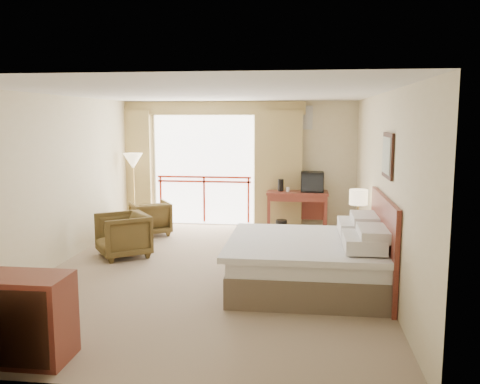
# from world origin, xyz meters

# --- Properties ---
(floor) EXTENTS (7.00, 7.00, 0.00)m
(floor) POSITION_xyz_m (0.00, 0.00, 0.00)
(floor) COLOR #8E785E
(floor) RESTS_ON ground
(ceiling) EXTENTS (7.00, 7.00, 0.00)m
(ceiling) POSITION_xyz_m (0.00, 0.00, 2.70)
(ceiling) COLOR white
(ceiling) RESTS_ON wall_back
(wall_back) EXTENTS (5.00, 0.00, 5.00)m
(wall_back) POSITION_xyz_m (0.00, 3.50, 1.35)
(wall_back) COLOR beige
(wall_back) RESTS_ON ground
(wall_front) EXTENTS (5.00, 0.00, 5.00)m
(wall_front) POSITION_xyz_m (0.00, -3.50, 1.35)
(wall_front) COLOR beige
(wall_front) RESTS_ON ground
(wall_left) EXTENTS (0.00, 7.00, 7.00)m
(wall_left) POSITION_xyz_m (-2.50, 0.00, 1.35)
(wall_left) COLOR beige
(wall_left) RESTS_ON ground
(wall_right) EXTENTS (0.00, 7.00, 7.00)m
(wall_right) POSITION_xyz_m (2.50, 0.00, 1.35)
(wall_right) COLOR beige
(wall_right) RESTS_ON ground
(balcony_door) EXTENTS (2.40, 0.00, 2.40)m
(balcony_door) POSITION_xyz_m (-0.80, 3.48, 1.20)
(balcony_door) COLOR white
(balcony_door) RESTS_ON wall_back
(balcony_railing) EXTENTS (2.09, 0.03, 1.02)m
(balcony_railing) POSITION_xyz_m (-0.80, 3.46, 0.81)
(balcony_railing) COLOR #A4230E
(balcony_railing) RESTS_ON wall_back
(curtain_left) EXTENTS (1.00, 0.26, 2.50)m
(curtain_left) POSITION_xyz_m (-2.45, 3.35, 1.25)
(curtain_left) COLOR olive
(curtain_left) RESTS_ON wall_back
(curtain_right) EXTENTS (1.00, 0.26, 2.50)m
(curtain_right) POSITION_xyz_m (0.85, 3.35, 1.25)
(curtain_right) COLOR olive
(curtain_right) RESTS_ON wall_back
(valance) EXTENTS (4.40, 0.22, 0.28)m
(valance) POSITION_xyz_m (-0.80, 3.38, 2.55)
(valance) COLOR olive
(valance) RESTS_ON wall_back
(hvac_vent) EXTENTS (0.50, 0.04, 0.50)m
(hvac_vent) POSITION_xyz_m (1.30, 3.47, 2.35)
(hvac_vent) COLOR silver
(hvac_vent) RESTS_ON wall_back
(bed) EXTENTS (2.13, 2.06, 0.97)m
(bed) POSITION_xyz_m (1.50, -0.60, 0.38)
(bed) COLOR brown
(bed) RESTS_ON floor
(headboard) EXTENTS (0.06, 2.10, 1.30)m
(headboard) POSITION_xyz_m (2.46, -0.60, 0.65)
(headboard) COLOR maroon
(headboard) RESTS_ON wall_right
(framed_art) EXTENTS (0.04, 0.72, 0.60)m
(framed_art) POSITION_xyz_m (2.47, -0.60, 1.85)
(framed_art) COLOR black
(framed_art) RESTS_ON wall_right
(nightstand) EXTENTS (0.44, 0.52, 0.61)m
(nightstand) POSITION_xyz_m (2.29, 0.95, 0.31)
(nightstand) COLOR maroon
(nightstand) RESTS_ON floor
(table_lamp) EXTENTS (0.30, 0.30, 0.54)m
(table_lamp) POSITION_xyz_m (2.29, 1.00, 1.03)
(table_lamp) COLOR tan
(table_lamp) RESTS_ON nightstand
(phone) EXTENTS (0.18, 0.15, 0.07)m
(phone) POSITION_xyz_m (2.24, 0.80, 0.65)
(phone) COLOR black
(phone) RESTS_ON nightstand
(desk) EXTENTS (1.26, 0.61, 0.83)m
(desk) POSITION_xyz_m (1.26, 3.10, 0.64)
(desk) COLOR maroon
(desk) RESTS_ON floor
(tv) EXTENTS (0.47, 0.37, 0.42)m
(tv) POSITION_xyz_m (1.56, 3.04, 1.03)
(tv) COLOR black
(tv) RESTS_ON desk
(coffee_maker) EXTENTS (0.14, 0.14, 0.26)m
(coffee_maker) POSITION_xyz_m (0.91, 3.05, 0.95)
(coffee_maker) COLOR black
(coffee_maker) RESTS_ON desk
(cup) EXTENTS (0.08, 0.08, 0.10)m
(cup) POSITION_xyz_m (1.06, 3.00, 0.87)
(cup) COLOR white
(cup) RESTS_ON desk
(wastebasket) EXTENTS (0.26, 0.26, 0.29)m
(wastebasket) POSITION_xyz_m (0.95, 2.67, 0.14)
(wastebasket) COLOR black
(wastebasket) RESTS_ON floor
(armchair_far) EXTENTS (1.00, 1.01, 0.68)m
(armchair_far) POSITION_xyz_m (-1.68, 2.29, 0.00)
(armchair_far) COLOR #463618
(armchair_far) RESTS_ON floor
(armchair_near) EXTENTS (1.13, 1.12, 0.74)m
(armchair_near) POSITION_xyz_m (-1.65, 0.62, 0.00)
(armchair_near) COLOR #463618
(armchair_near) RESTS_ON floor
(side_table) EXTENTS (0.51, 0.51, 0.56)m
(side_table) POSITION_xyz_m (-1.76, 1.47, 0.38)
(side_table) COLOR black
(side_table) RESTS_ON floor
(book) EXTENTS (0.21, 0.26, 0.02)m
(book) POSITION_xyz_m (-1.76, 1.47, 0.57)
(book) COLOR white
(book) RESTS_ON side_table
(floor_lamp) EXTENTS (0.41, 0.41, 1.61)m
(floor_lamp) POSITION_xyz_m (-2.19, 2.81, 1.38)
(floor_lamp) COLOR tan
(floor_lamp) RESTS_ON floor
(dresser) EXTENTS (1.27, 0.54, 0.85)m
(dresser) POSITION_xyz_m (-1.48, -3.10, 0.42)
(dresser) COLOR maroon
(dresser) RESTS_ON floor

